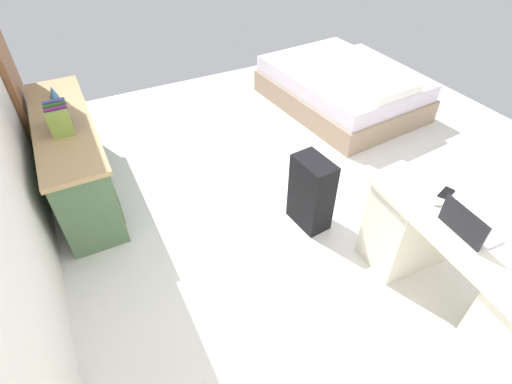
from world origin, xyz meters
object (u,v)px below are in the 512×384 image
at_px(bed, 342,88).
at_px(laptop, 467,227).
at_px(suitcase_black, 311,193).
at_px(desk, 462,268).
at_px(figurine_small, 53,92).
at_px(computer_mouse, 439,202).
at_px(cell_phone_by_mouse, 446,193).
at_px(credenza, 75,157).

relative_size(bed, laptop, 6.19).
bearing_deg(suitcase_black, desk, -165.31).
bearing_deg(desk, figurine_small, 34.98).
relative_size(laptop, computer_mouse, 3.24).
bearing_deg(laptop, cell_phone_by_mouse, -30.53).
xyz_separation_m(desk, credenza, (2.52, 2.10, -0.02)).
distance_m(computer_mouse, figurine_small, 3.39).
relative_size(credenza, laptop, 5.55).
bearing_deg(computer_mouse, cell_phone_by_mouse, -64.38).
relative_size(computer_mouse, cell_phone_by_mouse, 0.74).
relative_size(laptop, figurine_small, 2.95).
bearing_deg(cell_phone_by_mouse, suitcase_black, 12.61).
distance_m(suitcase_black, computer_mouse, 1.04).
xyz_separation_m(desk, suitcase_black, (1.16, 0.42, -0.07)).
bearing_deg(desk, cell_phone_by_mouse, -10.73).
bearing_deg(bed, suitcase_black, 136.41).
height_order(credenza, cell_phone_by_mouse, cell_phone_by_mouse).
distance_m(suitcase_black, figurine_small, 2.54).
height_order(laptop, computer_mouse, laptop).
height_order(suitcase_black, laptop, laptop).
bearing_deg(laptop, desk, -108.67).
distance_m(desk, cell_phone_by_mouse, 0.51).
bearing_deg(computer_mouse, suitcase_black, 26.71).
height_order(suitcase_black, figurine_small, figurine_small).
bearing_deg(suitcase_black, figurine_small, 37.17).
distance_m(credenza, bed, 3.21).
relative_size(suitcase_black, laptop, 2.02).
relative_size(desk, bed, 0.74).
distance_m(suitcase_black, cell_phone_by_mouse, 1.04).
bearing_deg(credenza, laptop, -141.31).
distance_m(bed, laptop, 3.03).
bearing_deg(bed, credenza, 94.20).
distance_m(credenza, cell_phone_by_mouse, 3.09).
bearing_deg(laptop, bed, -24.07).
height_order(laptop, cell_phone_by_mouse, laptop).
height_order(bed, laptop, laptop).
xyz_separation_m(desk, laptop, (0.04, 0.11, 0.41)).
bearing_deg(cell_phone_by_mouse, figurine_small, 21.06).
relative_size(cell_phone_by_mouse, figurine_small, 1.24).
relative_size(desk, credenza, 0.82).
bearing_deg(credenza, bed, -85.80).
xyz_separation_m(credenza, suitcase_black, (-1.36, -1.68, -0.05)).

